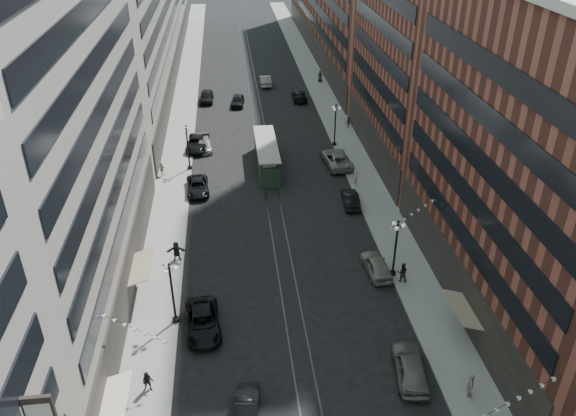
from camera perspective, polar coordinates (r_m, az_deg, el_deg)
name	(u,v)px	position (r m, az deg, el deg)	size (l,w,h in m)	color
ground	(264,149)	(72.60, -2.48, 5.99)	(220.00, 220.00, 0.00)	black
sidewalk_west	(181,123)	(81.95, -10.78, 8.45)	(4.00, 180.00, 0.15)	gray
sidewalk_east	(334,117)	(83.07, 4.69, 9.18)	(4.00, 180.00, 0.15)	gray
rail_west	(254,121)	(81.77, -3.49, 8.83)	(0.12, 180.00, 0.02)	#2D2D33
rail_east	(264,120)	(81.84, -2.50, 8.88)	(0.12, 180.00, 0.02)	#2D2D33
building_west_mid	(51,135)	(44.04, -22.93, 6.81)	(8.00, 36.00, 28.00)	gray
building_east_mid	(529,168)	(43.89, 23.28, 3.77)	(8.00, 30.00, 24.00)	brown
lamppost_sw_far	(172,291)	(43.56, -11.69, -8.27)	(1.03, 1.14, 5.52)	black
lamppost_sw_mid	(188,146)	(66.84, -10.15, 6.22)	(1.03, 1.14, 5.52)	black
lamppost_se_far	(396,246)	(48.38, 10.88, -3.84)	(1.03, 1.14, 5.52)	black
lamppost_se_mid	(335,124)	(72.51, 4.82, 8.54)	(1.03, 1.14, 5.52)	black
streetcar	(267,156)	(67.27, -2.18, 5.30)	(2.48, 11.21, 3.10)	#223625
car_2	(203,322)	(44.06, -8.66, -11.34)	(2.57, 5.58, 1.55)	black
car_4	(410,367)	(40.98, 12.31, -15.49)	(2.09, 5.18, 1.77)	#615E56
car_5	(246,412)	(37.89, -4.25, -19.94)	(1.51, 4.34, 1.43)	black
pedestrian_2	(148,382)	(40.19, -14.05, -16.76)	(0.78, 0.43, 1.61)	black
pedestrian_4	(470,386)	(40.52, 18.04, -16.79)	(1.09, 0.50, 1.86)	#B5A796
car_7	(198,186)	(62.63, -9.16, 2.17)	(2.35, 5.11, 1.42)	black
car_8	(204,144)	(73.03, -8.54, 6.43)	(1.97, 4.85, 1.41)	slate
car_9	(207,96)	(89.92, -8.28, 11.16)	(2.00, 4.97, 1.69)	black
car_10	(351,199)	(59.70, 6.38, 0.92)	(1.53, 4.40, 1.45)	black
car_11	(337,159)	(68.12, 4.95, 5.01)	(2.88, 6.26, 1.74)	gray
car_12	(299,95)	(89.76, 1.15, 11.36)	(2.10, 5.18, 1.50)	black
car_13	(238,101)	(87.74, -5.14, 10.82)	(1.84, 4.56, 1.56)	black
car_14	(265,81)	(96.80, -2.32, 12.81)	(1.76, 5.06, 1.67)	gray
pedestrian_5	(176,251)	(51.45, -11.28, -4.30)	(1.76, 0.51, 1.90)	black
pedestrian_6	(162,169)	(66.69, -12.68, 3.88)	(0.98, 0.45, 1.68)	#AFA991
pedestrian_7	(402,272)	(48.92, 11.53, -6.41)	(0.89, 0.49, 1.83)	black
pedestrian_8	(355,178)	(63.49, 6.86, 3.08)	(0.63, 0.42, 1.74)	beige
pedestrian_9	(349,122)	(79.14, 6.19, 8.68)	(1.00, 0.41, 1.55)	black
car_extra_0	(376,265)	(49.80, 8.97, -5.78)	(1.88, 4.66, 1.59)	gray
car_extra_1	(198,143)	(73.23, -9.16, 6.53)	(2.64, 5.73, 1.59)	black
pedestrian_extra_0	(320,76)	(98.18, 3.29, 13.21)	(0.93, 0.51, 1.91)	black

